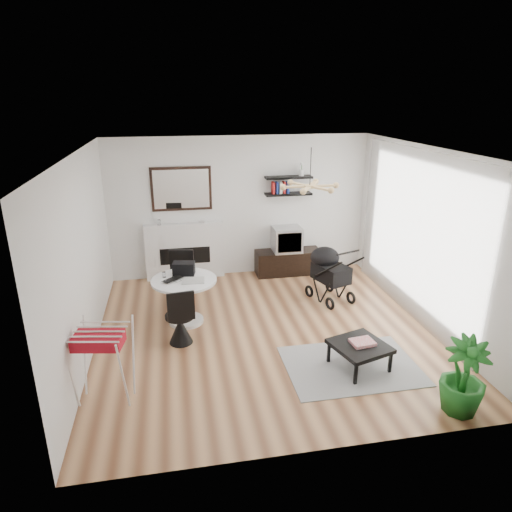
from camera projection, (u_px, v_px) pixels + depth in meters
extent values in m
plane|color=brown|center=(266.00, 332.00, 6.94)|extent=(5.00, 5.00, 0.00)
plane|color=white|center=(267.00, 151.00, 6.03)|extent=(5.00, 5.00, 0.00)
plane|color=white|center=(240.00, 207.00, 8.80)|extent=(5.00, 0.00, 5.00)
plane|color=white|center=(83.00, 259.00, 6.06)|extent=(0.00, 5.00, 5.00)
plane|color=white|center=(427.00, 238.00, 6.92)|extent=(0.00, 5.00, 5.00)
cube|color=white|center=(415.00, 235.00, 7.09)|extent=(0.04, 3.60, 2.60)
cube|color=white|center=(185.00, 251.00, 8.81)|extent=(1.50, 0.15, 1.10)
cube|color=black|center=(185.00, 255.00, 8.77)|extent=(0.95, 0.06, 0.32)
cube|color=black|center=(181.00, 189.00, 8.46)|extent=(1.12, 0.03, 0.82)
cube|color=white|center=(181.00, 189.00, 8.44)|extent=(1.02, 0.01, 0.72)
cube|color=black|center=(288.00, 194.00, 8.76)|extent=(0.90, 0.25, 0.04)
cube|color=black|center=(289.00, 177.00, 8.65)|extent=(0.90, 0.25, 0.04)
cube|color=black|center=(288.00, 262.00, 9.12)|extent=(1.29, 0.45, 0.48)
cube|color=#B9B9BC|center=(287.00, 239.00, 8.95)|extent=(0.55, 0.48, 0.48)
cube|color=black|center=(290.00, 243.00, 8.73)|extent=(0.47, 0.01, 0.38)
cylinder|color=white|center=(186.00, 320.00, 7.22)|extent=(0.54, 0.54, 0.06)
cylinder|color=white|center=(185.00, 300.00, 7.11)|extent=(0.14, 0.14, 0.64)
cylinder|color=white|center=(184.00, 280.00, 6.99)|extent=(1.01, 1.01, 0.04)
imported|color=black|center=(175.00, 280.00, 6.91)|extent=(0.40, 0.39, 0.03)
cube|color=black|center=(184.00, 268.00, 7.14)|extent=(0.37, 0.26, 0.20)
cube|color=beige|center=(193.00, 280.00, 6.93)|extent=(0.36, 0.31, 0.01)
cylinder|color=white|center=(164.00, 275.00, 7.05)|extent=(0.05, 0.05, 0.09)
cylinder|color=black|center=(181.00, 281.00, 7.63)|extent=(0.45, 0.45, 0.05)
cone|color=black|center=(181.00, 294.00, 7.72)|extent=(0.37, 0.37, 0.43)
cube|color=black|center=(182.00, 263.00, 7.74)|extent=(0.41, 0.12, 0.46)
cylinder|color=black|center=(180.00, 316.00, 6.51)|extent=(0.42, 0.42, 0.05)
cone|color=black|center=(181.00, 330.00, 6.58)|extent=(0.34, 0.34, 0.40)
cube|color=black|center=(181.00, 307.00, 6.26)|extent=(0.38, 0.09, 0.43)
cube|color=maroon|center=(100.00, 338.00, 5.12)|extent=(0.58, 0.40, 0.14)
cube|color=black|center=(331.00, 273.00, 7.86)|extent=(0.60, 0.73, 0.29)
ellipsoid|color=black|center=(325.00, 257.00, 7.94)|extent=(0.50, 0.50, 0.36)
cylinder|color=black|center=(348.00, 253.00, 7.37)|extent=(0.44, 0.18, 0.03)
torus|color=black|center=(309.00, 291.00, 8.13)|extent=(0.12, 0.22, 0.22)
torus|color=black|center=(330.00, 286.00, 8.35)|extent=(0.12, 0.22, 0.22)
torus|color=black|center=(330.00, 304.00, 7.65)|extent=(0.12, 0.22, 0.22)
torus|color=black|center=(351.00, 298.00, 7.87)|extent=(0.12, 0.22, 0.22)
cube|color=gray|center=(351.00, 366.00, 6.06)|extent=(1.74, 1.26, 0.01)
cube|color=black|center=(360.00, 346.00, 5.93)|extent=(0.82, 0.82, 0.06)
cube|color=black|center=(356.00, 374.00, 5.63)|extent=(0.04, 0.04, 0.28)
cube|color=black|center=(390.00, 362.00, 5.88)|extent=(0.04, 0.04, 0.28)
cube|color=black|center=(329.00, 352.00, 6.10)|extent=(0.04, 0.04, 0.28)
cube|color=black|center=(362.00, 342.00, 6.35)|extent=(0.04, 0.04, 0.28)
cube|color=#D5353B|center=(362.00, 342.00, 5.93)|extent=(0.32, 0.27, 0.04)
imported|color=#1C621D|center=(464.00, 376.00, 5.07)|extent=(0.61, 0.61, 0.91)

